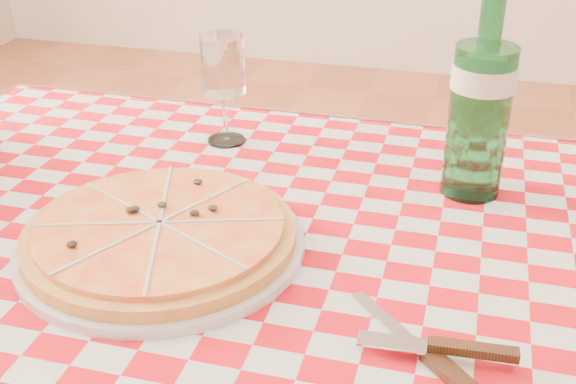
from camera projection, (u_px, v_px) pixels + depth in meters
The scene contains 6 objects.
dining_table at pixel (291, 333), 0.87m from camera, with size 1.20×0.80×0.75m.
tablecloth at pixel (291, 268), 0.82m from camera, with size 1.30×0.90×0.01m, color #B60B16.
pizza_plate at pixel (160, 232), 0.84m from camera, with size 0.34×0.34×0.04m, color #D38B46, non-canonical shape.
water_bottle at pixel (482, 88), 0.91m from camera, with size 0.08×0.08×0.29m, color #18602A, non-canonical shape.
wine_glass at pixel (224, 90), 1.08m from camera, with size 0.07×0.07×0.17m, color white, non-canonical shape.
cutlery at pixel (427, 348), 0.68m from camera, with size 0.21×0.17×0.02m, color silver, non-canonical shape.
Camera 1 is at (0.18, -0.66, 1.22)m, focal length 45.00 mm.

